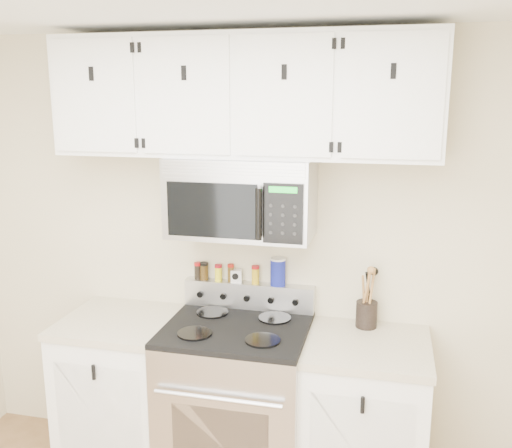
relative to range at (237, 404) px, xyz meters
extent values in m
cube|color=#BBAE8C|center=(0.00, 0.32, 0.76)|extent=(3.50, 0.01, 2.50)
cube|color=#B7B7BA|center=(0.00, 0.00, -0.03)|extent=(0.76, 0.65, 0.92)
cube|color=black|center=(0.00, -0.32, -0.04)|extent=(0.50, 0.02, 0.40)
cube|color=black|center=(0.00, 0.00, 0.45)|extent=(0.76, 0.65, 0.03)
cube|color=#B7B7BA|center=(0.00, 0.28, 0.54)|extent=(0.76, 0.08, 0.15)
cylinder|color=black|center=(-0.18, -0.15, 0.47)|extent=(0.18, 0.18, 0.01)
cylinder|color=black|center=(0.18, -0.15, 0.47)|extent=(0.18, 0.18, 0.01)
cylinder|color=black|center=(-0.18, 0.15, 0.47)|extent=(0.18, 0.18, 0.01)
cylinder|color=black|center=(0.18, 0.15, 0.47)|extent=(0.18, 0.18, 0.01)
cube|color=white|center=(-0.69, 0.02, -0.05)|extent=(0.62, 0.60, 0.88)
cube|color=tan|center=(-0.69, 0.02, 0.41)|extent=(0.64, 0.62, 0.04)
cube|color=white|center=(0.69, 0.02, -0.05)|extent=(0.62, 0.60, 0.88)
cube|color=tan|center=(0.69, 0.02, 0.41)|extent=(0.64, 0.62, 0.04)
cube|color=#9E9EA3|center=(0.00, 0.13, 1.14)|extent=(0.76, 0.38, 0.42)
cube|color=#B7B7BA|center=(0.00, -0.06, 1.31)|extent=(0.73, 0.01, 0.08)
cube|color=black|center=(-0.10, -0.07, 1.10)|extent=(0.47, 0.01, 0.28)
cube|color=black|center=(0.26, -0.07, 1.10)|extent=(0.20, 0.01, 0.30)
cylinder|color=black|center=(0.15, -0.10, 1.10)|extent=(0.03, 0.03, 0.26)
cube|color=white|center=(0.00, 0.16, 1.66)|extent=(2.00, 0.33, 0.62)
cube|color=white|center=(-0.75, -0.01, 1.66)|extent=(0.46, 0.01, 0.57)
cube|color=black|center=(-0.75, -0.02, 1.77)|extent=(0.02, 0.01, 0.07)
cube|color=white|center=(-0.25, -0.01, 1.66)|extent=(0.46, 0.01, 0.57)
cube|color=black|center=(-0.25, -0.02, 1.77)|extent=(0.03, 0.01, 0.07)
cube|color=white|center=(0.25, -0.01, 1.66)|extent=(0.46, 0.01, 0.57)
cube|color=black|center=(0.25, -0.02, 1.77)|extent=(0.03, 0.01, 0.07)
cube|color=white|center=(0.75, -0.01, 1.66)|extent=(0.46, 0.01, 0.57)
cube|color=black|center=(0.75, -0.02, 1.77)|extent=(0.02, 0.01, 0.07)
cylinder|color=black|center=(0.67, 0.22, 0.51)|extent=(0.11, 0.11, 0.14)
cylinder|color=olive|center=(0.67, 0.22, 0.62)|extent=(0.01, 0.01, 0.27)
cylinder|color=olive|center=(0.69, 0.22, 0.62)|extent=(0.01, 0.01, 0.29)
cylinder|color=olive|center=(0.65, 0.23, 0.61)|extent=(0.01, 0.01, 0.25)
cylinder|color=black|center=(0.68, 0.24, 0.61)|extent=(0.01, 0.01, 0.26)
cylinder|color=olive|center=(0.66, 0.21, 0.62)|extent=(0.01, 0.01, 0.28)
cube|color=silver|center=(-0.07, 0.28, 0.65)|extent=(0.07, 0.06, 0.07)
cylinder|color=navy|center=(0.17, 0.28, 0.69)|extent=(0.09, 0.09, 0.15)
cylinder|color=white|center=(0.17, 0.28, 0.77)|extent=(0.09, 0.09, 0.01)
cylinder|color=black|center=(-0.31, 0.28, 0.66)|extent=(0.04, 0.04, 0.08)
cylinder|color=#B00D0F|center=(-0.31, 0.28, 0.71)|extent=(0.04, 0.04, 0.02)
cylinder|color=#3D2A0E|center=(-0.27, 0.28, 0.66)|extent=(0.05, 0.05, 0.09)
cylinder|color=black|center=(-0.27, 0.28, 0.71)|extent=(0.05, 0.05, 0.02)
cylinder|color=yellow|center=(-0.18, 0.28, 0.65)|extent=(0.04, 0.04, 0.08)
cylinder|color=maroon|center=(-0.18, 0.28, 0.70)|extent=(0.04, 0.04, 0.02)
cylinder|color=#453110|center=(-0.11, 0.28, 0.66)|extent=(0.04, 0.04, 0.09)
cylinder|color=#9C140C|center=(-0.11, 0.28, 0.71)|extent=(0.04, 0.04, 0.02)
cylinder|color=gold|center=(0.04, 0.28, 0.66)|extent=(0.04, 0.04, 0.09)
cylinder|color=#A50C11|center=(0.04, 0.28, 0.71)|extent=(0.04, 0.04, 0.02)
cylinder|color=#462A10|center=(0.15, 0.28, 0.66)|extent=(0.04, 0.04, 0.08)
cylinder|color=black|center=(0.15, 0.28, 0.71)|extent=(0.04, 0.04, 0.02)
cylinder|color=yellow|center=(0.19, 0.28, 0.65)|extent=(0.04, 0.04, 0.07)
cylinder|color=black|center=(0.19, 0.28, 0.69)|extent=(0.04, 0.04, 0.02)
camera|label=1|loc=(0.76, -2.74, 1.67)|focal=40.00mm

